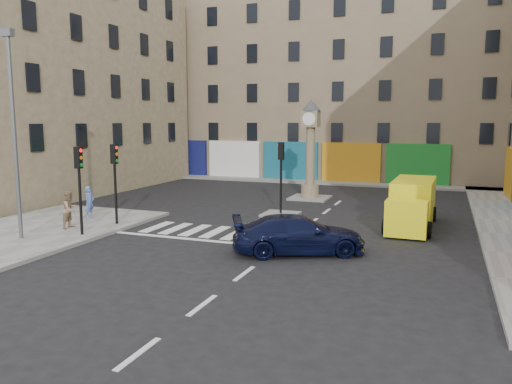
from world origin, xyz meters
The scene contains 16 objects.
ground centered at (0.00, 0.00, 0.00)m, with size 120.00×120.00×0.00m, color black.
sidewalk_right centered at (8.70, 10.00, 0.07)m, with size 2.60×30.00×0.15m, color gray.
sidewalk_far centered at (-4.00, 22.20, 0.07)m, with size 32.00×2.40×0.15m, color gray.
island_near centered at (-2.00, 8.00, 0.06)m, with size 1.80×1.80×0.12m, color gray.
island_far centered at (-2.00, 14.00, 0.06)m, with size 2.40×2.40×0.12m, color gray.
building_far centered at (-4.00, 28.00, 8.50)m, with size 32.00×10.00×17.00m, color #827556.
building_left centered at (-19.00, 12.00, 7.50)m, with size 8.00×20.00×15.00m, color tan.
traffic_light_left_near centered at (-8.30, 0.20, 2.62)m, with size 0.28×0.22×3.70m.
traffic_light_left_far centered at (-8.30, 2.60, 2.62)m, with size 0.28×0.22×3.70m.
traffic_light_island centered at (-2.00, 8.00, 2.59)m, with size 0.28×0.22×3.70m.
lamp_post centered at (-10.20, -1.20, 4.79)m, with size 0.50×0.25×8.30m.
clock_pillar centered at (-2.00, 14.00, 3.55)m, with size 1.20×1.20×6.10m.
navy_sedan centered at (0.93, 1.08, 0.71)m, with size 2.00×4.93×1.43m, color black.
yellow_van centered at (4.58, 7.64, 1.06)m, with size 2.14×5.93×2.14m.
pedestrian_blue centered at (-10.37, 3.29, 0.94)m, with size 0.58×0.38×1.59m, color #5070B8.
pedestrian_tan centered at (-9.63, 1.07, 1.00)m, with size 0.82×0.64×1.69m, color #93785A.
Camera 1 is at (5.89, -16.46, 4.92)m, focal length 35.00 mm.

